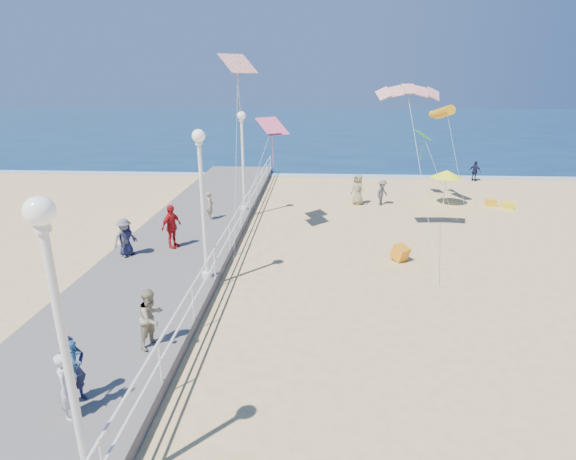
# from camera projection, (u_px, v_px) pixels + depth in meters

# --- Properties ---
(ground) EXTENTS (160.00, 160.00, 0.00)m
(ground) POSITION_uv_depth(u_px,v_px,m) (353.00, 291.00, 16.28)
(ground) COLOR #E8C079
(ground) RESTS_ON ground
(ocean) EXTENTS (160.00, 90.00, 0.05)m
(ocean) POSITION_uv_depth(u_px,v_px,m) (324.00, 124.00, 77.80)
(ocean) COLOR #0C284B
(ocean) RESTS_ON ground
(surf_line) EXTENTS (160.00, 1.20, 0.04)m
(surf_line) POSITION_uv_depth(u_px,v_px,m) (333.00, 176.00, 35.67)
(surf_line) COLOR silver
(surf_line) RESTS_ON ground
(boardwalk) EXTENTS (5.00, 44.00, 0.40)m
(boardwalk) POSITION_uv_depth(u_px,v_px,m) (150.00, 280.00, 16.64)
(boardwalk) COLOR slate
(boardwalk) RESTS_ON ground
(railing) EXTENTS (0.05, 42.00, 0.55)m
(railing) POSITION_uv_depth(u_px,v_px,m) (214.00, 255.00, 16.16)
(railing) COLOR white
(railing) RESTS_ON boardwalk
(lamp_post_near) EXTENTS (0.44, 0.44, 5.32)m
(lamp_post_near) POSITION_uv_depth(u_px,v_px,m) (60.00, 326.00, 6.90)
(lamp_post_near) COLOR white
(lamp_post_near) RESTS_ON boardwalk
(lamp_post_mid) EXTENTS (0.44, 0.44, 5.32)m
(lamp_post_mid) POSITION_uv_depth(u_px,v_px,m) (202.00, 190.00, 15.42)
(lamp_post_mid) COLOR white
(lamp_post_mid) RESTS_ON boardwalk
(lamp_post_far) EXTENTS (0.44, 0.44, 5.32)m
(lamp_post_far) POSITION_uv_depth(u_px,v_px,m) (243.00, 151.00, 23.94)
(lamp_post_far) COLOR white
(lamp_post_far) RESTS_ON boardwalk
(woman_holding_toddler) EXTENTS (0.40, 0.58, 1.53)m
(woman_holding_toddler) POSITION_uv_depth(u_px,v_px,m) (68.00, 386.00, 9.40)
(woman_holding_toddler) COLOR silver
(woman_holding_toddler) RESTS_ON boardwalk
(toddler_held) EXTENTS (0.37, 0.46, 0.91)m
(toddler_held) POSITION_uv_depth(u_px,v_px,m) (75.00, 360.00, 9.37)
(toddler_held) COLOR teal
(toddler_held) RESTS_ON boardwalk
(spectator_0) EXTENTS (0.64, 0.72, 1.66)m
(spectator_0) POSITION_uv_depth(u_px,v_px,m) (72.00, 370.00, 9.82)
(spectator_0) COLOR #1A1B39
(spectator_0) RESTS_ON boardwalk
(spectator_1) EXTENTS (0.89, 0.98, 1.66)m
(spectator_1) POSITION_uv_depth(u_px,v_px,m) (152.00, 318.00, 11.97)
(spectator_1) COLOR #9A8E6A
(spectator_1) RESTS_ON boardwalk
(spectator_2) EXTENTS (1.08, 1.19, 1.61)m
(spectator_2) POSITION_uv_depth(u_px,v_px,m) (125.00, 238.00, 18.10)
(spectator_2) COLOR #5B5D61
(spectator_2) RESTS_ON boardwalk
(spectator_3) EXTENTS (0.89, 1.20, 1.89)m
(spectator_3) POSITION_uv_depth(u_px,v_px,m) (171.00, 227.00, 19.05)
(spectator_3) COLOR red
(spectator_3) RESTS_ON boardwalk
(spectator_4) EXTENTS (0.74, 0.88, 1.54)m
(spectator_4) POSITION_uv_depth(u_px,v_px,m) (126.00, 237.00, 18.25)
(spectator_4) COLOR #191C38
(spectator_4) RESTS_ON boardwalk
(spectator_6) EXTENTS (0.47, 0.60, 1.46)m
(spectator_6) POSITION_uv_depth(u_px,v_px,m) (210.00, 205.00, 23.06)
(spectator_6) COLOR gray
(spectator_6) RESTS_ON boardwalk
(beach_walker_a) EXTENTS (1.10, 1.14, 1.56)m
(beach_walker_a) POSITION_uv_depth(u_px,v_px,m) (382.00, 192.00, 27.19)
(beach_walker_a) COLOR slate
(beach_walker_a) RESTS_ON ground
(beach_walker_b) EXTENTS (0.90, 0.88, 1.51)m
(beach_walker_b) POSITION_uv_depth(u_px,v_px,m) (475.00, 171.00, 33.67)
(beach_walker_b) COLOR #191835
(beach_walker_b) RESTS_ON ground
(beach_walker_c) EXTENTS (1.04, 1.09, 1.88)m
(beach_walker_c) POSITION_uv_depth(u_px,v_px,m) (358.00, 189.00, 27.26)
(beach_walker_c) COLOR #807C58
(beach_walker_c) RESTS_ON ground
(box_kite) EXTENTS (0.87, 0.90, 0.74)m
(box_kite) POSITION_uv_depth(u_px,v_px,m) (400.00, 254.00, 18.83)
(box_kite) COLOR #D8520C
(box_kite) RESTS_ON ground
(beach_umbrella) EXTENTS (1.90, 1.90, 2.14)m
(beach_umbrella) POSITION_uv_depth(u_px,v_px,m) (447.00, 174.00, 26.90)
(beach_umbrella) COLOR white
(beach_umbrella) RESTS_ON ground
(beach_chair_left) EXTENTS (0.55, 0.55, 0.40)m
(beach_chair_left) POSITION_uv_depth(u_px,v_px,m) (508.00, 205.00, 26.59)
(beach_chair_left) COLOR yellow
(beach_chair_left) RESTS_ON ground
(beach_chair_right) EXTENTS (0.55, 0.55, 0.40)m
(beach_chair_right) POSITION_uv_depth(u_px,v_px,m) (491.00, 203.00, 27.18)
(beach_chair_right) COLOR #F4AA19
(beach_chair_right) RESTS_ON ground
(kite_parafoil) EXTENTS (2.78, 0.94, 0.65)m
(kite_parafoil) POSITION_uv_depth(u_px,v_px,m) (409.00, 89.00, 19.49)
(kite_parafoil) COLOR red
(kite_windsock) EXTENTS (1.06, 3.01, 1.15)m
(kite_windsock) POSITION_uv_depth(u_px,v_px,m) (444.00, 112.00, 25.41)
(kite_windsock) COLOR orange
(kite_diamond_pink) EXTENTS (1.70, 1.71, 0.79)m
(kite_diamond_pink) POSITION_uv_depth(u_px,v_px,m) (272.00, 126.00, 21.86)
(kite_diamond_pink) COLOR #FF5D7C
(kite_diamond_green) EXTENTS (1.02, 1.16, 0.59)m
(kite_diamond_green) POSITION_uv_depth(u_px,v_px,m) (423.00, 135.00, 27.99)
(kite_diamond_green) COLOR green
(kite_diamond_redwhite) EXTENTS (1.68, 1.68, 0.79)m
(kite_diamond_redwhite) POSITION_uv_depth(u_px,v_px,m) (238.00, 63.00, 18.57)
(kite_diamond_redwhite) COLOR red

